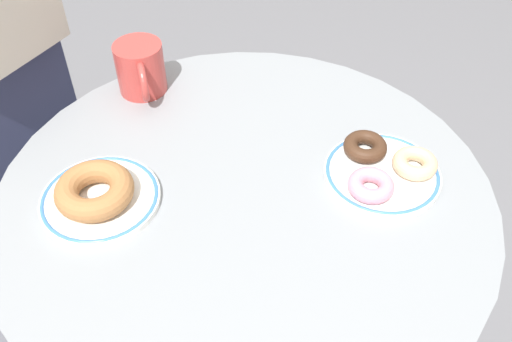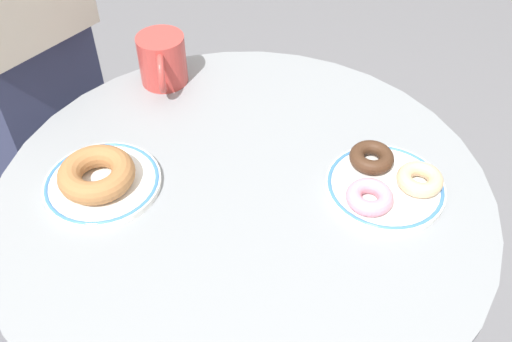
# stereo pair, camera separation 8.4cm
# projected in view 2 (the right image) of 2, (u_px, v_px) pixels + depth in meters

# --- Properties ---
(cafe_table) EXTENTS (0.75, 0.75, 0.76)m
(cafe_table) POSITION_uv_depth(u_px,v_px,m) (245.00, 271.00, 1.00)
(cafe_table) COLOR gray
(cafe_table) RESTS_ON ground
(plate_left) EXTENTS (0.18, 0.18, 0.01)m
(plate_left) POSITION_uv_depth(u_px,v_px,m) (103.00, 183.00, 0.85)
(plate_left) COLOR white
(plate_left) RESTS_ON cafe_table
(plate_right) EXTENTS (0.18, 0.18, 0.01)m
(plate_right) POSITION_uv_depth(u_px,v_px,m) (385.00, 186.00, 0.85)
(plate_right) COLOR white
(plate_right) RESTS_ON cafe_table
(donut_cinnamon) EXTENTS (0.12, 0.12, 0.03)m
(donut_cinnamon) POSITION_uv_depth(u_px,v_px,m) (97.00, 174.00, 0.83)
(donut_cinnamon) COLOR #A36B3D
(donut_cinnamon) RESTS_ON plate_left
(donut_glazed) EXTENTS (0.07, 0.07, 0.02)m
(donut_glazed) POSITION_uv_depth(u_px,v_px,m) (420.00, 179.00, 0.83)
(donut_glazed) COLOR #E0B789
(donut_glazed) RESTS_ON plate_right
(donut_chocolate) EXTENTS (0.10, 0.10, 0.02)m
(donut_chocolate) POSITION_uv_depth(u_px,v_px,m) (372.00, 157.00, 0.87)
(donut_chocolate) COLOR #422819
(donut_chocolate) RESTS_ON plate_right
(donut_pink_frosted) EXTENTS (0.10, 0.10, 0.02)m
(donut_pink_frosted) POSITION_uv_depth(u_px,v_px,m) (369.00, 197.00, 0.81)
(donut_pink_frosted) COLOR pink
(donut_pink_frosted) RESTS_ON plate_right
(coffee_mug) EXTENTS (0.09, 0.13, 0.09)m
(coffee_mug) POSITION_uv_depth(u_px,v_px,m) (162.00, 60.00, 1.01)
(coffee_mug) COLOR #B73D38
(coffee_mug) RESTS_ON cafe_table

